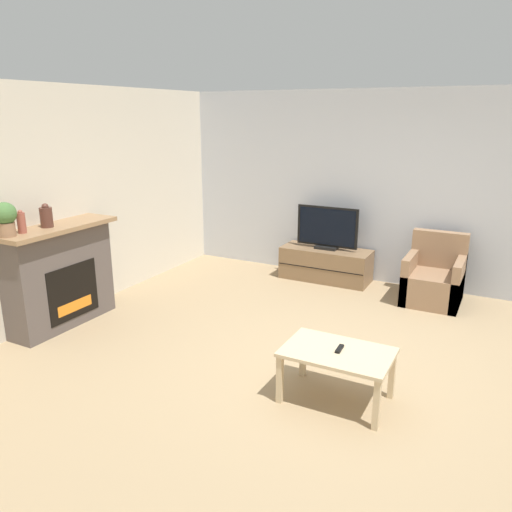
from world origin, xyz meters
TOP-DOWN VIEW (x-y plane):
  - ground_plane at (0.00, 0.00)m, footprint 24.00×24.00m
  - wall_back at (0.00, 2.86)m, footprint 12.00×0.06m
  - wall_left at (-3.37, 0.00)m, footprint 0.06×12.00m
  - fireplace at (-3.14, -0.41)m, footprint 0.50×1.38m
  - mantel_vase_left at (-3.13, -0.82)m, footprint 0.08×0.08m
  - mantel_vase_centre_left at (-3.13, -0.51)m, footprint 0.13×0.13m
  - potted_plant at (-3.13, -0.99)m, footprint 0.23×0.23m
  - tv_stand at (-1.00, 2.53)m, footprint 1.29×0.52m
  - tv at (-1.00, 2.53)m, footprint 0.91×0.18m
  - armchair at (0.54, 2.35)m, footprint 0.70×0.76m
  - coffee_table at (0.19, -0.48)m, footprint 0.90×0.59m
  - remote at (0.20, -0.45)m, footprint 0.05×0.15m

SIDE VIEW (x-z plane):
  - ground_plane at x=0.00m, z-range 0.00..0.00m
  - tv_stand at x=-1.00m, z-range 0.00..0.47m
  - armchair at x=0.54m, z-range -0.15..0.73m
  - coffee_table at x=0.19m, z-range 0.17..0.63m
  - remote at x=0.20m, z-range 0.46..0.48m
  - fireplace at x=-3.14m, z-range 0.01..1.19m
  - tv at x=-1.00m, z-range 0.45..1.07m
  - mantel_vase_left at x=-3.13m, z-range 1.17..1.41m
  - mantel_vase_centre_left at x=-3.13m, z-range 1.17..1.43m
  - wall_back at x=0.00m, z-range 0.00..2.70m
  - wall_left at x=-3.37m, z-range 0.00..2.70m
  - potted_plant at x=-3.13m, z-range 1.20..1.55m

